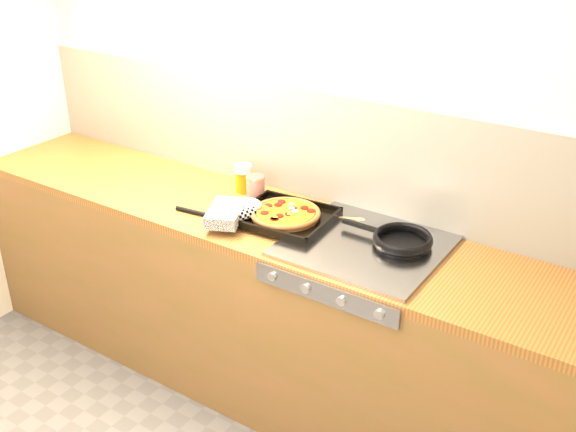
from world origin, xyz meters
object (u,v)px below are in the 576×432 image
Objects in this scene: frying_pan at (401,240)px; tomato_can at (255,189)px; pizza_on_tray at (270,214)px; juice_glass at (243,178)px.

tomato_can reaches higher than frying_pan.
pizza_on_tray is 3.84× the size of juice_glass.
tomato_can is at bearing 176.73° from frying_pan.
tomato_can is at bearing -26.08° from juice_glass.
frying_pan is at bearing -6.40° from juice_glass.
tomato_can is (-0.74, 0.04, 0.02)m from frying_pan.
tomato_can is at bearing 141.07° from pizza_on_tray.
juice_glass is at bearing 153.92° from tomato_can.
frying_pan is at bearing -3.27° from tomato_can.
pizza_on_tray is at bearing -169.70° from frying_pan.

